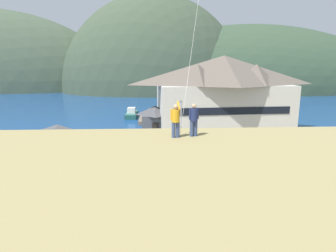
{
  "coord_description": "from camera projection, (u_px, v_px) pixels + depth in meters",
  "views": [
    {
      "loc": [
        -1.27,
        -23.03,
        10.54
      ],
      "look_at": [
        0.3,
        9.0,
        3.84
      ],
      "focal_mm": 29.82,
      "sensor_mm": 36.0,
      "label": 1
    }
  ],
  "objects": [
    {
      "name": "moored_boat_wharfside",
      "position": [
        132.0,
        114.0,
        60.7
      ],
      "size": [
        2.47,
        7.33,
        2.16
      ],
      "color": "#23564C",
      "rests_on": "ground"
    },
    {
      "name": "parked_car_back_row_left",
      "position": [
        272.0,
        173.0,
        25.59
      ],
      "size": [
        4.27,
        2.19,
        1.82
      ],
      "color": "#236633",
      "rests_on": "parking_lot_pad"
    },
    {
      "name": "person_companion",
      "position": [
        194.0,
        119.0,
        14.61
      ],
      "size": [
        0.53,
        0.4,
        1.74
      ],
      "color": "#384770",
      "rests_on": "grassy_hill_foreground"
    },
    {
      "name": "wharf_dock",
      "position": [
        148.0,
        118.0,
        57.91
      ],
      "size": [
        3.2,
        12.13,
        0.7
      ],
      "color": "#70604C",
      "rests_on": "ground"
    },
    {
      "name": "far_hill_far_shoulder",
      "position": [
        249.0,
        90.0,
        133.96
      ],
      "size": [
        134.84,
        61.86,
        60.12
      ],
      "primitive_type": "ellipsoid",
      "color": "#334733",
      "rests_on": "ground"
    },
    {
      "name": "parked_car_mid_row_center",
      "position": [
        10.0,
        158.0,
        29.94
      ],
      "size": [
        4.26,
        2.16,
        1.82
      ],
      "color": "red",
      "rests_on": "parking_lot_pad"
    },
    {
      "name": "parked_car_back_row_right",
      "position": [
        226.0,
        156.0,
        30.44
      ],
      "size": [
        4.34,
        2.34,
        1.82
      ],
      "color": "#B28923",
      "rests_on": "parking_lot_pad"
    },
    {
      "name": "parking_lot_pad",
      "position": [
        167.0,
        169.0,
        29.61
      ],
      "size": [
        40.0,
        20.0,
        0.1
      ],
      "primitive_type": "cube",
      "color": "gray",
      "rests_on": "ground"
    },
    {
      "name": "person_kite_flyer",
      "position": [
        176.0,
        120.0,
        14.33
      ],
      "size": [
        0.52,
        0.68,
        1.86
      ],
      "color": "#384770",
      "rests_on": "grassy_hill_foreground"
    },
    {
      "name": "parked_car_front_row_end",
      "position": [
        146.0,
        153.0,
        31.63
      ],
      "size": [
        4.29,
        2.24,
        1.82
      ],
      "color": "#9EA3A8",
      "rests_on": "parking_lot_pad"
    },
    {
      "name": "storage_shed_near_lot",
      "position": [
        60.0,
        148.0,
        28.0
      ],
      "size": [
        7.75,
        5.71,
        5.07
      ],
      "color": "#338475",
      "rests_on": "ground"
    },
    {
      "name": "parked_car_mid_row_far",
      "position": [
        135.0,
        178.0,
        24.56
      ],
      "size": [
        4.23,
        2.11,
        1.82
      ],
      "color": "#B28923",
      "rests_on": "parking_lot_pad"
    },
    {
      "name": "parking_light_pole",
      "position": [
        181.0,
        123.0,
        34.36
      ],
      "size": [
        0.24,
        0.78,
        6.48
      ],
      "color": "#ADADB2",
      "rests_on": "parking_lot_pad"
    },
    {
      "name": "storage_shed_waterside",
      "position": [
        155.0,
        119.0,
        45.19
      ],
      "size": [
        4.55,
        4.52,
        4.58
      ],
      "color": "#474C56",
      "rests_on": "ground"
    },
    {
      "name": "far_hill_east_peak",
      "position": [
        154.0,
        90.0,
        133.06
      ],
      "size": [
        84.47,
        66.59,
        86.27
      ],
      "primitive_type": "ellipsoid",
      "color": "#3D4C38",
      "rests_on": "ground"
    },
    {
      "name": "harbor_lodge",
      "position": [
        223.0,
        92.0,
        45.22
      ],
      "size": [
        22.68,
        12.71,
        12.48
      ],
      "color": "beige",
      "rests_on": "ground"
    },
    {
      "name": "far_hill_center_saddle",
      "position": [
        194.0,
        90.0,
        138.43
      ],
      "size": [
        107.37,
        50.4,
        49.99
      ],
      "primitive_type": "ellipsoid",
      "color": "#334733",
      "rests_on": "ground"
    },
    {
      "name": "parked_car_front_row_red",
      "position": [
        288.0,
        151.0,
        32.53
      ],
      "size": [
        4.32,
        2.3,
        1.82
      ],
      "color": "#9EA3A8",
      "rests_on": "parking_lot_pad"
    },
    {
      "name": "ground_plane",
      "position": [
        170.0,
        189.0,
        24.73
      ],
      "size": [
        600.0,
        600.0,
        0.0
      ],
      "primitive_type": "plane",
      "color": "#66604C"
    },
    {
      "name": "bay_water",
      "position": [
        159.0,
        104.0,
        83.39
      ],
      "size": [
        360.0,
        84.0,
        0.03
      ],
      "primitive_type": "cube",
      "color": "navy",
      "rests_on": "ground"
    }
  ]
}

